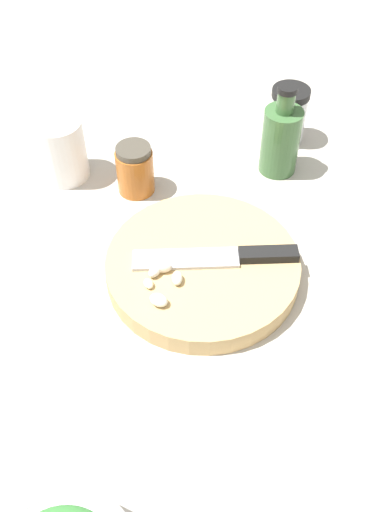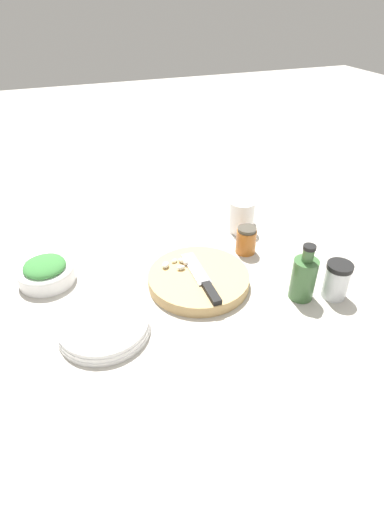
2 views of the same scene
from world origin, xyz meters
The scene contains 10 objects.
ground_plane centered at (0.00, 0.00, 0.00)m, with size 5.00×5.00×0.00m, color #B2ADA3.
cutting_board centered at (0.04, -0.05, 0.02)m, with size 0.26×0.26×0.03m.
chef_knife centered at (0.03, -0.08, 0.03)m, with size 0.04×0.22×0.01m.
garlic_cloves centered at (0.00, 0.00, 0.04)m, with size 0.07×0.05×0.02m.
herb_bowl centered at (-0.33, 0.10, 0.03)m, with size 0.15×0.15×0.06m.
spice_jar centered at (0.33, -0.21, 0.05)m, with size 0.06×0.06×0.10m.
coffee_mug centered at (0.26, 0.15, 0.05)m, with size 0.10×0.09×0.10m.
plate_stack centered at (-0.22, -0.14, 0.01)m, with size 0.21×0.21×0.03m.
honey_jar centered at (0.22, 0.04, 0.04)m, with size 0.06×0.06×0.08m.
oil_bottle centered at (0.25, -0.19, 0.06)m, with size 0.06×0.06×0.15m.
Camera 2 is at (-0.27, -0.80, 0.65)m, focal length 28.00 mm.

